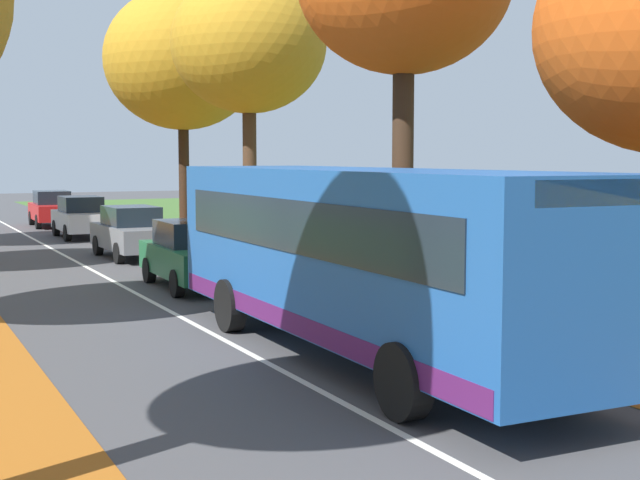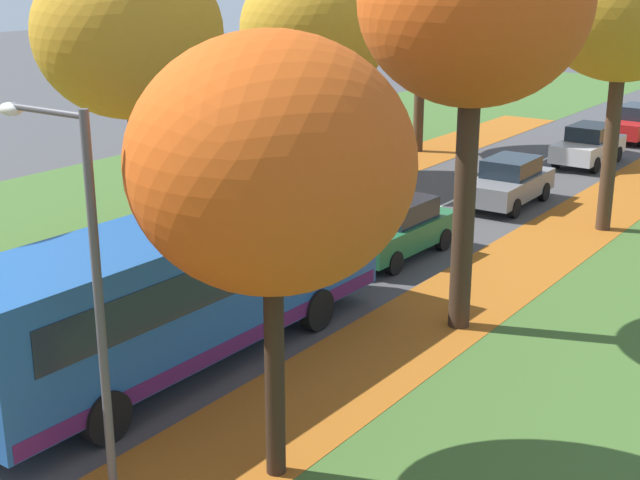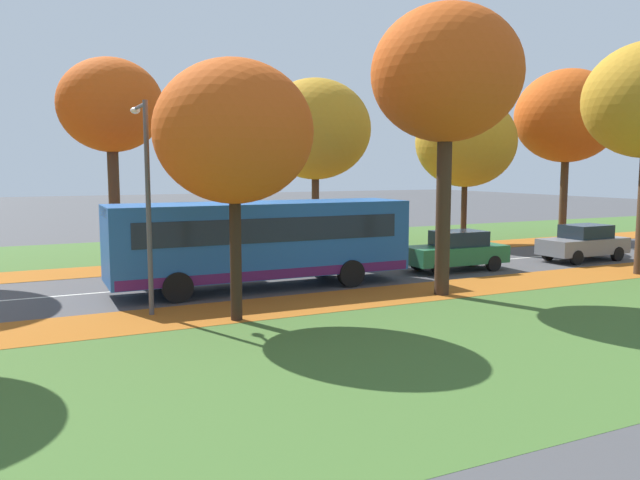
# 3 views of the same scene
# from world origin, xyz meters

# --- Properties ---
(grass_verge_left) EXTENTS (12.00, 90.00, 0.01)m
(grass_verge_left) POSITION_xyz_m (-9.20, 20.00, 0.00)
(grass_verge_left) COLOR #3D6028
(grass_verge_left) RESTS_ON ground
(leaf_litter_left) EXTENTS (2.80, 60.00, 0.00)m
(leaf_litter_left) POSITION_xyz_m (-4.60, 14.00, 0.01)
(leaf_litter_left) COLOR #9E5619
(leaf_litter_left) RESTS_ON grass_verge_left
(grass_verge_right) EXTENTS (12.00, 90.00, 0.01)m
(grass_verge_right) POSITION_xyz_m (9.20, 20.00, 0.00)
(grass_verge_right) COLOR #3D6028
(grass_verge_right) RESTS_ON ground
(leaf_litter_right) EXTENTS (2.80, 60.00, 0.00)m
(leaf_litter_right) POSITION_xyz_m (4.60, 14.00, 0.01)
(leaf_litter_right) COLOR #9E5619
(leaf_litter_right) RESTS_ON grass_verge_right
(road_centre_line) EXTENTS (0.12, 80.00, 0.01)m
(road_centre_line) POSITION_xyz_m (0.00, 20.00, 0.00)
(road_centre_line) COLOR silver
(road_centre_line) RESTS_ON ground
(tree_left_near) EXTENTS (4.27, 4.27, 8.65)m
(tree_left_near) POSITION_xyz_m (-5.51, 7.56, 6.66)
(tree_left_near) COLOR #422D1E
(tree_left_near) RESTS_ON ground
(tree_left_mid) EXTENTS (5.32, 5.32, 8.40)m
(tree_left_mid) POSITION_xyz_m (-5.55, 16.90, 5.99)
(tree_left_mid) COLOR #422D1E
(tree_left_mid) RESTS_ON ground
(tree_left_far) EXTENTS (5.46, 5.46, 8.04)m
(tree_left_far) POSITION_xyz_m (-5.72, 26.05, 5.58)
(tree_left_far) COLOR #382619
(tree_left_far) RESTS_ON ground
(tree_left_distant) EXTENTS (5.97, 5.97, 9.87)m
(tree_left_distant) POSITION_xyz_m (-5.18, 32.97, 7.16)
(tree_left_distant) COLOR #422D1E
(tree_left_distant) RESTS_ON ground
(tree_right_near) EXTENTS (4.25, 4.25, 7.02)m
(tree_right_near) POSITION_xyz_m (5.63, 9.18, 5.09)
(tree_right_near) COLOR black
(tree_right_near) RESTS_ON ground
(tree_right_mid) EXTENTS (4.80, 4.80, 9.30)m
(tree_right_mid) POSITION_xyz_m (5.25, 16.36, 7.08)
(tree_right_mid) COLOR #382619
(tree_right_mid) RESTS_ON ground
(streetlamp_right) EXTENTS (1.89, 0.28, 6.00)m
(streetlamp_right) POSITION_xyz_m (3.67, 7.20, 3.74)
(streetlamp_right) COLOR #47474C
(streetlamp_right) RESTS_ON ground
(bus) EXTENTS (2.76, 10.43, 2.98)m
(bus) POSITION_xyz_m (1.53, 11.47, 1.70)
(bus) COLOR #1E5199
(bus) RESTS_ON ground
(car_green_lead) EXTENTS (1.88, 4.25, 1.62)m
(car_green_lead) POSITION_xyz_m (1.51, 19.89, 0.81)
(car_green_lead) COLOR #1E6038
(car_green_lead) RESTS_ON ground
(car_grey_following) EXTENTS (1.85, 4.23, 1.62)m
(car_grey_following) POSITION_xyz_m (1.79, 26.81, 0.81)
(car_grey_following) COLOR slate
(car_grey_following) RESTS_ON ground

